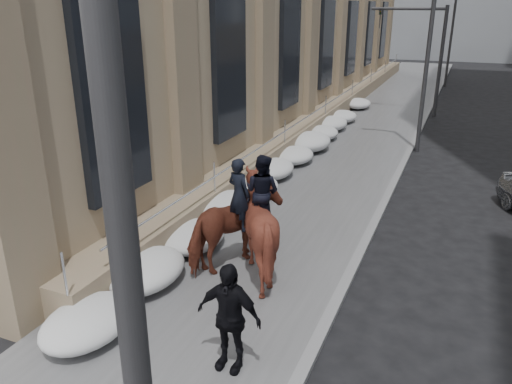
{
  "coord_description": "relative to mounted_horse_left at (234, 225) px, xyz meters",
  "views": [
    {
      "loc": [
        4.58,
        -8.05,
        5.99
      ],
      "look_at": [
        0.15,
        2.47,
        1.7
      ],
      "focal_mm": 35.0,
      "sensor_mm": 36.0,
      "label": 1
    }
  ],
  "objects": [
    {
      "name": "traffic_signal",
      "position": [
        2.08,
        20.49,
        2.82
      ],
      "size": [
        4.1,
        0.22,
        6.0
      ],
      "color": "#2D2D30",
      "rests_on": "ground"
    },
    {
      "name": "ground",
      "position": [
        0.01,
        -1.51,
        -1.18
      ],
      "size": [
        140.0,
        140.0,
        0.0
      ],
      "primitive_type": "plane",
      "color": "black",
      "rests_on": "ground"
    },
    {
      "name": "curb",
      "position": [
        2.63,
        8.49,
        -1.12
      ],
      "size": [
        0.24,
        80.0,
        0.12
      ],
      "primitive_type": "cube",
      "color": "slate",
      "rests_on": "ground"
    },
    {
      "name": "streetlight_near",
      "position": [
        2.75,
        -7.51,
        3.4
      ],
      "size": [
        1.71,
        0.24,
        8.0
      ],
      "color": "#2D2D30",
      "rests_on": "ground"
    },
    {
      "name": "sidewalk",
      "position": [
        0.01,
        8.49,
        -1.12
      ],
      "size": [
        5.0,
        80.0,
        0.12
      ],
      "primitive_type": "cube",
      "color": "#505052",
      "rests_on": "ground"
    },
    {
      "name": "streetlight_far",
      "position": [
        2.75,
        32.49,
        3.4
      ],
      "size": [
        1.71,
        0.24,
        8.0
      ],
      "color": "#2D2D30",
      "rests_on": "ground"
    },
    {
      "name": "mounted_horse_left",
      "position": [
        0.0,
        0.0,
        0.0
      ],
      "size": [
        1.82,
        2.59,
        2.66
      ],
      "rotation": [
        0.0,
        0.0,
        2.79
      ],
      "color": "#552619",
      "rests_on": "sidewalk"
    },
    {
      "name": "mounted_horse_right",
      "position": [
        0.63,
        0.0,
        0.16
      ],
      "size": [
        2.19,
        2.38,
        2.8
      ],
      "rotation": [
        0.0,
        0.0,
        2.97
      ],
      "color": "#461D14",
      "rests_on": "sidewalk"
    },
    {
      "name": "streetlight_mid",
      "position": [
        2.75,
        12.49,
        3.4
      ],
      "size": [
        1.71,
        0.24,
        8.0
      ],
      "color": "#2D2D30",
      "rests_on": "ground"
    },
    {
      "name": "pedestrian",
      "position": [
        1.43,
        -3.24,
        -0.07
      ],
      "size": [
        1.17,
        0.5,
        1.99
      ],
      "primitive_type": "imported",
      "rotation": [
        0.0,
        0.0,
        -0.02
      ],
      "color": "black",
      "rests_on": "sidewalk"
    },
    {
      "name": "snow_bank",
      "position": [
        -1.41,
        6.6,
        -0.71
      ],
      "size": [
        1.7,
        18.1,
        0.76
      ],
      "color": "silver",
      "rests_on": "sidewalk"
    }
  ]
}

